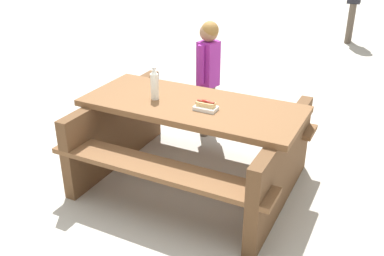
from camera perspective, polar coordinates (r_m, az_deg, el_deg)
ground_plane at (r=3.92m, az=-0.00°, el=-6.93°), size 30.00×30.00×0.00m
picnic_table at (r=3.70m, az=-0.00°, el=-1.12°), size 2.10×1.82×0.75m
soda_bottle at (r=3.62m, az=-4.89°, el=5.68°), size 0.07×0.07×0.28m
hotdog_tray at (r=3.43m, az=1.80°, el=2.83°), size 0.20×0.15×0.08m
child_in_coat at (r=4.46m, az=2.15°, el=8.23°), size 0.19×0.30×1.21m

